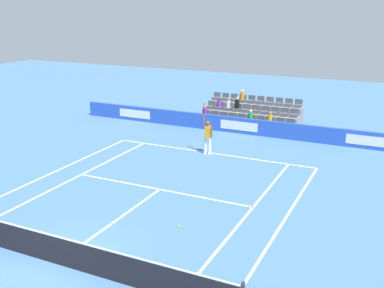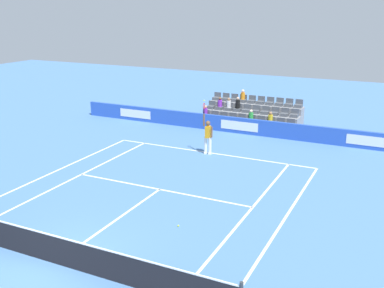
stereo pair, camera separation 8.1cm
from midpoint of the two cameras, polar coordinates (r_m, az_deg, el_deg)
ground_plane at (r=14.82m, az=-16.61°, el=-14.06°), size 80.00×80.00×0.00m
line_baseline at (r=24.05m, az=2.51°, el=-1.13°), size 10.97×0.10×0.01m
line_service at (r=19.43m, az=-3.94°, el=-5.66°), size 8.23×0.10×0.01m
line_centre_service at (r=16.98m, az=-9.34°, el=-9.34°), size 0.10×6.40×0.01m
line_singles_sideline_left at (r=21.31m, az=-14.25°, el=-4.07°), size 0.10×11.89×0.01m
line_singles_sideline_right at (r=17.51m, az=7.22°, el=-8.39°), size 0.10×11.89×0.01m
line_doubles_sideline_left at (r=22.18m, az=-16.99°, el=-3.46°), size 0.10×11.89×0.01m
line_doubles_sideline_right at (r=17.18m, az=11.61°, el=-9.14°), size 0.10×11.89×0.01m
line_centre_mark at (r=23.96m, az=2.42°, el=-1.19°), size 0.10×0.20×0.01m
sponsor_barrier at (r=27.78m, az=6.06°, el=2.31°), size 22.15×0.22×0.96m
tennis_net at (r=14.58m, az=-16.78°, el=-12.40°), size 11.97×0.10×1.07m
tennis_player at (r=23.61m, az=2.07°, el=1.04°), size 0.53×0.38×2.85m
stadium_stand at (r=29.89m, az=7.55°, el=3.43°), size 6.20×2.85×2.12m
loose_tennis_ball at (r=16.30m, az=-1.57°, el=-10.15°), size 0.07×0.07×0.07m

